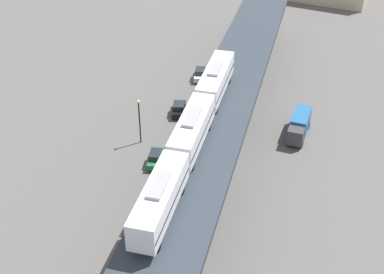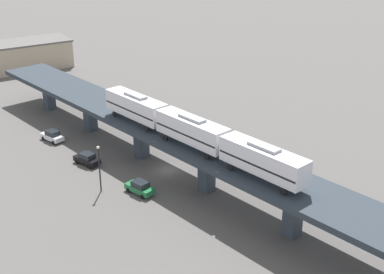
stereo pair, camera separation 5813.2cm
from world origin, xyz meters
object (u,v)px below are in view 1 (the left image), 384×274
object	(u,v)px
street_car_green	(156,158)
delivery_truck	(299,125)
street_car_black	(179,108)
street_lamp	(139,118)
subway_train	(192,130)
street_car_white	(200,74)

from	to	relation	value
street_car_green	delivery_truck	bearing A→B (deg)	35.29
street_car_black	delivery_truck	world-z (taller)	delivery_truck
street_car_green	delivery_truck	distance (m)	21.35
delivery_truck	street_lamp	distance (m)	22.93
street_car_green	street_car_black	distance (m)	12.91
subway_train	street_car_green	xyz separation A→B (m)	(-6.21, 3.87, -8.23)
street_car_green	street_lamp	bearing A→B (deg)	133.62
street_car_white	delivery_truck	xyz separation A→B (m)	(18.43, -12.41, 0.82)
delivery_truck	street_car_green	bearing A→B (deg)	-144.71
street_car_green	street_lamp	distance (m)	6.40
street_car_green	street_lamp	xyz separation A→B (m)	(-3.84, 4.03, 3.17)
street_car_white	delivery_truck	size ratio (longest dim) A/B	0.64
street_car_white	street_lamp	bearing A→B (deg)	-97.75
street_car_black	delivery_truck	size ratio (longest dim) A/B	0.64
street_car_black	street_lamp	xyz separation A→B (m)	(-2.82, -8.85, 3.17)
street_car_white	delivery_truck	distance (m)	22.24
subway_train	street_car_black	bearing A→B (deg)	113.36
street_car_white	street_car_black	bearing A→B (deg)	-89.99
subway_train	street_lamp	world-z (taller)	subway_train
street_car_white	street_car_black	world-z (taller)	same
street_car_white	street_car_green	bearing A→B (deg)	-87.63
subway_train	delivery_truck	distance (m)	21.04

